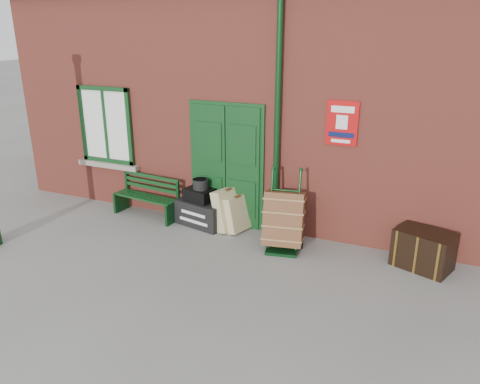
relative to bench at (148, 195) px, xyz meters
The scene contains 10 objects.
ground 2.28m from the bench, 33.21° to the right, with size 80.00×80.00×0.00m, color gray.
station_building 3.42m from the bench, 50.48° to the left, with size 10.30×4.30×4.36m.
bench is the anchor object (origin of this frame).
houdini_trunk 1.19m from the bench, ahead, with size 0.93×0.51×0.46m, color black.
strongbox 1.14m from the bench, ahead, with size 0.51×0.37×0.23m, color black.
hatbox 1.21m from the bench, ahead, with size 0.28×0.28×0.19m, color black.
suitcase_back 1.68m from the bench, ahead, with size 0.21×0.53×0.74m, color #C4B581.
suitcase_front 1.87m from the bench, ahead, with size 0.19×0.48×0.63m, color #C4B581.
porter_trolley 2.87m from the bench, ahead, with size 0.75×0.79×1.31m.
dark_trunk 5.01m from the bench, ahead, with size 0.82×0.54×0.59m, color black.
Camera 1 is at (3.11, -5.81, 3.49)m, focal length 35.00 mm.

